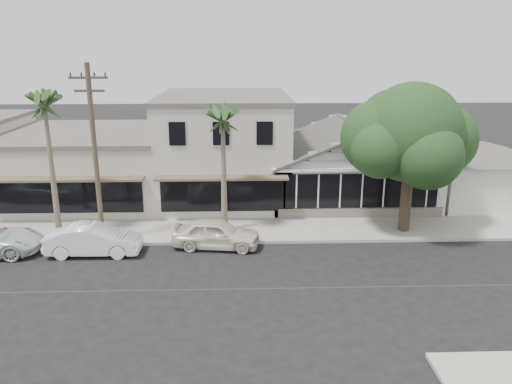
{
  "coord_description": "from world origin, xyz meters",
  "views": [
    {
      "loc": [
        -1.98,
        -18.76,
        9.72
      ],
      "look_at": [
        -1.16,
        6.0,
        2.45
      ],
      "focal_mm": 35.0,
      "sensor_mm": 36.0,
      "label": 1
    }
  ],
  "objects_px": {
    "car_0": "(216,233)",
    "car_1": "(94,240)",
    "utility_pole": "(95,152)",
    "shade_tree": "(409,135)"
  },
  "relations": [
    {
      "from": "utility_pole",
      "to": "shade_tree",
      "type": "height_order",
      "value": "utility_pole"
    },
    {
      "from": "utility_pole",
      "to": "shade_tree",
      "type": "bearing_deg",
      "value": 4.82
    },
    {
      "from": "utility_pole",
      "to": "car_0",
      "type": "height_order",
      "value": "utility_pole"
    },
    {
      "from": "car_0",
      "to": "car_1",
      "type": "xyz_separation_m",
      "value": [
        -5.87,
        -0.66,
        0.0
      ]
    },
    {
      "from": "utility_pole",
      "to": "car_0",
      "type": "relative_size",
      "value": 2.07
    },
    {
      "from": "car_1",
      "to": "shade_tree",
      "type": "relative_size",
      "value": 0.56
    },
    {
      "from": "car_1",
      "to": "shade_tree",
      "type": "xyz_separation_m",
      "value": [
        15.85,
        2.65,
        4.55
      ]
    },
    {
      "from": "utility_pole",
      "to": "car_0",
      "type": "xyz_separation_m",
      "value": [
        5.8,
        -0.66,
        -4.05
      ]
    },
    {
      "from": "shade_tree",
      "to": "car_1",
      "type": "bearing_deg",
      "value": -170.5
    },
    {
      "from": "car_0",
      "to": "shade_tree",
      "type": "bearing_deg",
      "value": -71.4
    }
  ]
}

